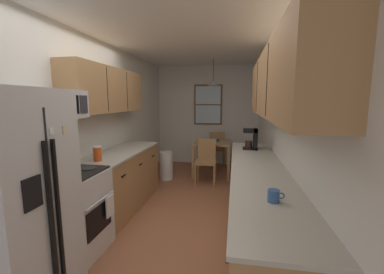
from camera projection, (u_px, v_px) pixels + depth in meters
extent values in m
plane|color=#995B3D|center=(189.00, 202.00, 4.00)|extent=(12.00, 12.00, 0.00)
cube|color=silver|center=(109.00, 124.00, 4.05)|extent=(0.10, 9.00, 2.55)
cube|color=silver|center=(278.00, 127.00, 3.58)|extent=(0.10, 9.00, 2.55)
cube|color=silver|center=(207.00, 116.00, 6.40)|extent=(4.40, 0.10, 2.55)
cube|color=white|center=(189.00, 38.00, 3.62)|extent=(4.40, 9.00, 0.08)
cube|color=silver|center=(12.00, 204.00, 1.86)|extent=(0.69, 0.74, 1.76)
cube|color=black|center=(53.00, 214.00, 1.81)|extent=(0.01, 0.01, 1.58)
cube|color=black|center=(51.00, 217.00, 1.76)|extent=(0.02, 0.02, 1.12)
cube|color=black|center=(59.00, 212.00, 1.84)|extent=(0.02, 0.02, 1.12)
cube|color=black|center=(33.00, 193.00, 1.61)|extent=(0.01, 0.15, 0.22)
cube|color=beige|center=(65.00, 130.00, 1.91)|extent=(0.01, 0.05, 0.07)
cube|color=white|center=(52.00, 131.00, 1.77)|extent=(0.01, 0.04, 0.05)
cube|color=silver|center=(73.00, 214.00, 2.62)|extent=(0.62, 0.65, 0.90)
cube|color=black|center=(100.00, 219.00, 2.57)|extent=(0.01, 0.46, 0.30)
cube|color=silver|center=(101.00, 200.00, 2.54)|extent=(0.02, 0.52, 0.02)
cube|color=black|center=(69.00, 173.00, 2.55)|extent=(0.59, 0.62, 0.02)
cube|color=silver|center=(45.00, 163.00, 2.59)|extent=(0.06, 0.65, 0.20)
cylinder|color=#2D2D2D|center=(47.00, 175.00, 2.44)|extent=(0.15, 0.15, 0.01)
cylinder|color=#2D2D2D|center=(67.00, 167.00, 2.72)|extent=(0.15, 0.15, 0.01)
cylinder|color=#2D2D2D|center=(72.00, 176.00, 2.39)|extent=(0.15, 0.15, 0.01)
cylinder|color=#2D2D2D|center=(89.00, 168.00, 2.67)|extent=(0.15, 0.15, 0.01)
cube|color=silver|center=(54.00, 105.00, 2.47)|extent=(0.38, 0.63, 0.30)
cube|color=black|center=(67.00, 105.00, 2.38)|extent=(0.01, 0.38, 0.19)
cube|color=#2D2D33|center=(84.00, 104.00, 2.65)|extent=(0.01, 0.13, 0.19)
cube|color=#A87A4C|center=(122.00, 180.00, 3.80)|extent=(0.60, 1.74, 0.87)
cube|color=#B7B2A3|center=(121.00, 152.00, 3.73)|extent=(0.63, 1.76, 0.03)
cube|color=black|center=(124.00, 176.00, 3.14)|extent=(0.02, 0.10, 0.01)
cube|color=black|center=(141.00, 164.00, 3.71)|extent=(0.02, 0.10, 0.01)
cube|color=black|center=(153.00, 156.00, 4.27)|extent=(0.02, 0.10, 0.01)
cube|color=#A87A4C|center=(108.00, 90.00, 3.57)|extent=(0.32, 1.84, 0.64)
cube|color=#2D2319|center=(108.00, 89.00, 3.25)|extent=(0.01, 0.01, 0.59)
cube|color=#2D2319|center=(127.00, 91.00, 3.84)|extent=(0.01, 0.01, 0.59)
cube|color=#A87A4C|center=(258.00, 206.00, 2.85)|extent=(0.60, 3.33, 0.87)
cube|color=#B7B2A3|center=(259.00, 169.00, 2.78)|extent=(0.63, 3.35, 0.03)
cube|color=black|center=(228.00, 257.00, 1.51)|extent=(0.02, 0.10, 0.01)
cube|color=black|center=(230.00, 216.00, 2.05)|extent=(0.02, 0.10, 0.01)
cube|color=black|center=(231.00, 192.00, 2.59)|extent=(0.02, 0.10, 0.01)
cube|color=black|center=(231.00, 176.00, 3.13)|extent=(0.02, 0.10, 0.01)
cube|color=black|center=(232.00, 165.00, 3.67)|extent=(0.02, 0.10, 0.01)
cube|color=black|center=(232.00, 157.00, 4.21)|extent=(0.02, 0.10, 0.01)
cube|color=#A87A4C|center=(277.00, 84.00, 2.56)|extent=(0.32, 3.03, 0.68)
cube|color=#2D2319|center=(267.00, 80.00, 2.11)|extent=(0.01, 0.01, 0.62)
cube|color=#2D2319|center=(257.00, 87.00, 3.08)|extent=(0.01, 0.01, 0.62)
cube|color=#A87F51|center=(212.00, 142.00, 5.45)|extent=(0.81, 0.83, 0.03)
cube|color=#A87F51|center=(193.00, 162.00, 5.19)|extent=(0.06, 0.06, 0.72)
cube|color=#A87F51|center=(229.00, 164.00, 5.06)|extent=(0.06, 0.06, 0.72)
cube|color=#A87F51|center=(198.00, 154.00, 5.94)|extent=(0.06, 0.06, 0.72)
cube|color=#A87F51|center=(229.00, 156.00, 5.82)|extent=(0.06, 0.06, 0.72)
cube|color=#A87A4C|center=(206.00, 162.00, 4.82)|extent=(0.40, 0.40, 0.04)
cube|color=#A87A4C|center=(207.00, 149.00, 4.97)|extent=(0.37, 0.03, 0.45)
cylinder|color=#A87A4C|center=(214.00, 177.00, 4.65)|extent=(0.04, 0.04, 0.43)
cylinder|color=#A87A4C|center=(195.00, 176.00, 4.71)|extent=(0.04, 0.04, 0.43)
cylinder|color=#A87A4C|center=(215.00, 172.00, 5.01)|extent=(0.04, 0.04, 0.43)
cylinder|color=#A87A4C|center=(198.00, 171.00, 5.07)|extent=(0.04, 0.04, 0.43)
cube|color=#A87A4C|center=(217.00, 149.00, 6.16)|extent=(0.43, 0.43, 0.04)
cube|color=#A87A4C|center=(217.00, 141.00, 5.95)|extent=(0.37, 0.06, 0.45)
cylinder|color=#A87A4C|center=(210.00, 156.00, 6.39)|extent=(0.04, 0.04, 0.43)
cylinder|color=#A87A4C|center=(224.00, 156.00, 6.35)|extent=(0.04, 0.04, 0.43)
cylinder|color=#A87A4C|center=(209.00, 159.00, 6.03)|extent=(0.04, 0.04, 0.43)
cylinder|color=#A87A4C|center=(224.00, 160.00, 6.00)|extent=(0.04, 0.04, 0.43)
cylinder|color=black|center=(213.00, 70.00, 5.21)|extent=(0.01, 0.01, 0.46)
cone|color=#B7B2A8|center=(213.00, 83.00, 5.26)|extent=(0.26, 0.26, 0.10)
sphere|color=white|center=(213.00, 82.00, 5.25)|extent=(0.06, 0.06, 0.06)
cube|color=brown|center=(208.00, 105.00, 6.28)|extent=(0.72, 0.04, 1.03)
cube|color=silver|center=(208.00, 105.00, 6.27)|extent=(0.64, 0.01, 0.95)
cube|color=brown|center=(208.00, 105.00, 6.26)|extent=(0.64, 0.02, 0.03)
cylinder|color=white|center=(166.00, 165.00, 5.17)|extent=(0.28, 0.28, 0.60)
cylinder|color=#D84C19|center=(97.00, 154.00, 3.09)|extent=(0.10, 0.10, 0.17)
cylinder|color=white|center=(97.00, 147.00, 3.07)|extent=(0.10, 0.10, 0.02)
cube|color=white|center=(110.00, 206.00, 2.71)|extent=(0.02, 0.16, 0.24)
cube|color=black|center=(250.00, 148.00, 3.85)|extent=(0.22, 0.18, 0.02)
cube|color=black|center=(255.00, 139.00, 3.82)|extent=(0.06, 0.18, 0.33)
cube|color=black|center=(250.00, 131.00, 3.81)|extent=(0.22, 0.18, 0.06)
cylinder|color=#331E14|center=(249.00, 144.00, 3.85)|extent=(0.11, 0.11, 0.11)
cylinder|color=#335999|center=(274.00, 196.00, 1.84)|extent=(0.09, 0.09, 0.09)
torus|color=#335999|center=(281.00, 196.00, 1.83)|extent=(0.05, 0.01, 0.05)
cylinder|color=#4C7299|center=(214.00, 140.00, 5.49)|extent=(0.20, 0.20, 0.06)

